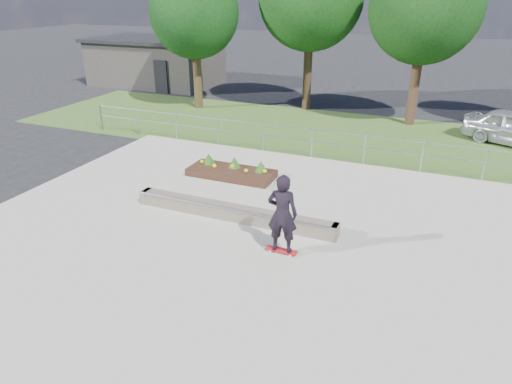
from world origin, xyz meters
TOP-DOWN VIEW (x-y plane):
  - ground at (0.00, 0.00)m, footprint 120.00×120.00m
  - grass_verge at (0.00, 11.00)m, footprint 30.00×8.00m
  - concrete_slab at (0.00, 0.00)m, footprint 15.00×15.00m
  - fence at (0.00, 7.50)m, footprint 20.06×0.06m
  - building at (-14.00, 18.00)m, footprint 8.40×5.40m
  - tree_far_left at (-8.00, 13.00)m, footprint 4.55×4.55m
  - tree_mid_right at (3.00, 14.00)m, footprint 4.90×4.90m
  - grind_ledge at (-0.57, 1.67)m, footprint 6.00×0.44m
  - planter_bed at (-2.00, 4.59)m, footprint 3.00×1.20m
  - skateboarder at (1.30, 0.50)m, footprint 0.80×0.56m

SIDE VIEW (x-z plane):
  - ground at x=0.00m, z-range 0.00..0.00m
  - grass_verge at x=0.00m, z-range 0.00..0.02m
  - concrete_slab at x=0.00m, z-range 0.00..0.06m
  - planter_bed at x=-2.00m, z-range -0.06..0.55m
  - grind_ledge at x=-0.57m, z-range 0.05..0.48m
  - fence at x=0.00m, z-range 0.17..1.37m
  - skateboarder at x=1.30m, z-range 0.10..2.17m
  - building at x=-14.00m, z-range 0.01..3.01m
  - tree_far_left at x=-8.00m, z-range 1.28..8.43m
  - tree_mid_right at x=3.00m, z-range 1.38..9.08m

